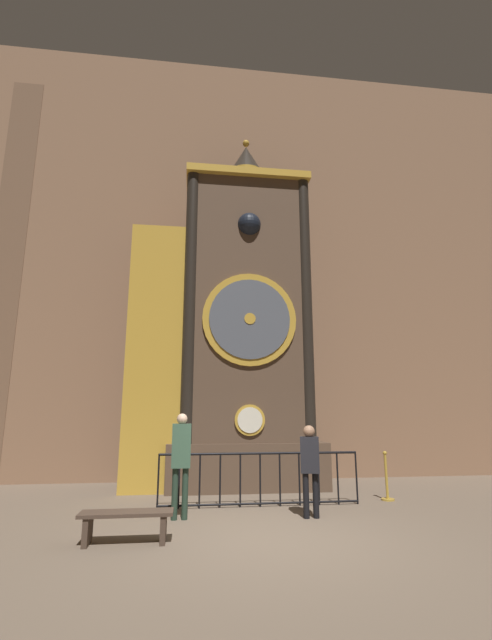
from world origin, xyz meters
name	(u,v)px	position (x,y,z in m)	size (l,w,h in m)	color
ground_plane	(269,539)	(0.00, 0.00, 0.00)	(28.00, 28.00, 0.00)	brown
cathedral_back_wall	(231,254)	(-0.09, 5.85, 6.72)	(24.00, 0.32, 13.46)	#846047
clock_tower	(228,327)	(-0.27, 4.36, 4.07)	(5.02, 1.77, 9.76)	brown
railing_fence	(260,477)	(0.23, 2.23, 0.57)	(4.11, 0.05, 1.05)	black
visitor_near	(181,455)	(-1.36, 1.36, 1.10)	(0.34, 0.23, 1.83)	#213427
visitor_far	(310,461)	(0.99, 1.17, 0.97)	(0.38, 0.30, 1.61)	black
stanchion_post	(387,484)	(3.06, 2.52, 0.33)	(0.28, 0.28, 1.02)	#B28E33
visitor_bench	(126,521)	(-2.09, 0.03, 0.31)	(1.34, 0.40, 0.44)	#423328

